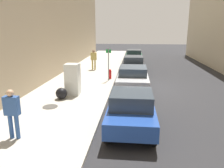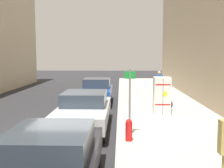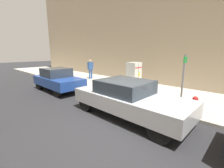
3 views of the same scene
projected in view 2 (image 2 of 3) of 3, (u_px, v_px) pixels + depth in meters
The scene contains 11 objects.
ground_plane at pixel (66, 130), 10.75m from camera, with size 80.00×80.00×0.00m, color #28282B.
sidewalk_slab at pixel (178, 129), 10.62m from camera, with size 4.60×44.00×0.13m, color #B2ADA0.
discarded_refrigerator at pixel (162, 96), 12.78m from camera, with size 0.75×0.70×1.72m.
manhole_cover at pixel (166, 106), 14.94m from camera, with size 0.70×0.70×0.02m, color #47443F.
street_sign_post at pixel (130, 99), 9.31m from camera, with size 0.36×0.07×2.26m.
fire_hydrant at pixel (129, 130), 8.88m from camera, with size 0.22×0.22×0.71m.
trash_bag at pixel (167, 105), 13.70m from camera, with size 0.60×0.60×0.60m, color black.
pedestrian_walking_far at pixel (159, 82), 17.84m from camera, with size 0.49×0.23×1.70m.
parked_hatchback_blue at pixel (97, 91), 16.49m from camera, with size 1.72×3.83×1.46m.
parked_sedan_silver at pixel (84, 110), 10.81m from camera, with size 1.87×4.60×1.41m.
parked_sedan_dark at pixel (48, 166), 5.42m from camera, with size 1.82×4.68×1.39m.
Camera 2 is at (-2.07, 10.46, 2.86)m, focal length 45.00 mm.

